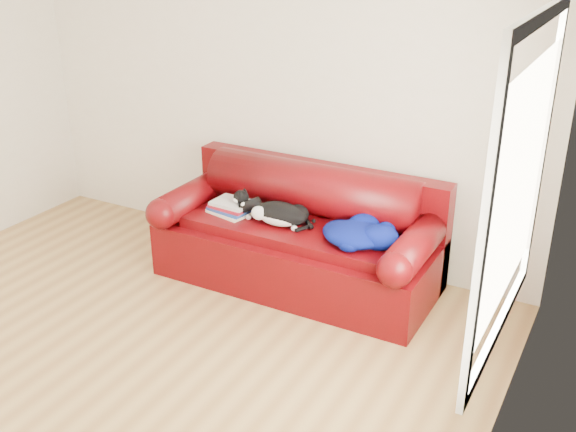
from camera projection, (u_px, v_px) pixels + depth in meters
name	position (u px, v px, depth m)	size (l,w,h in m)	color
ground	(113.00, 363.00, 4.25)	(4.50, 4.50, 0.00)	brown
room_shell	(100.00, 106.00, 3.54)	(4.52, 4.02, 2.61)	beige
sofa_base	(297.00, 253.00, 5.13)	(2.10, 0.90, 0.50)	#370208
sofa_back	(312.00, 206.00, 5.20)	(2.10, 1.01, 0.88)	#370208
book_stack	(232.00, 207.00, 5.16)	(0.36, 0.30, 0.10)	white
cat	(280.00, 214.00, 4.95)	(0.59, 0.34, 0.21)	black
blanket	(359.00, 233.00, 4.68)	(0.65, 0.53, 0.17)	#021144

